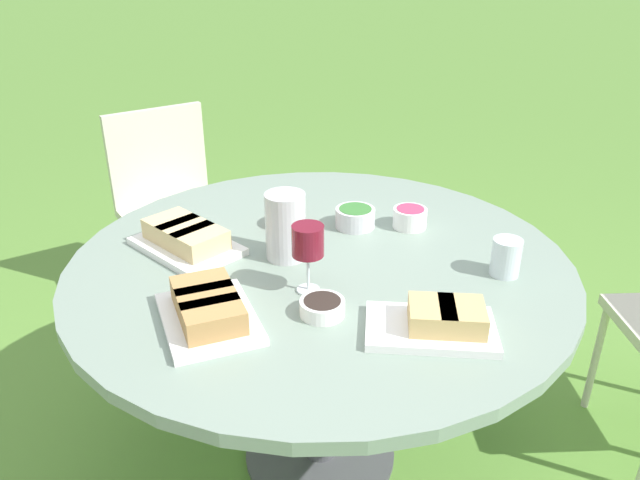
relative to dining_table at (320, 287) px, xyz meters
name	(u,v)px	position (x,y,z in m)	size (l,w,h in m)	color
ground_plane	(320,454)	(0.00, 0.00, -0.65)	(40.00, 40.00, 0.00)	#5B8C38
dining_table	(320,287)	(0.00, 0.00, 0.00)	(1.41, 1.41, 0.74)	#4C4C51
chair_near_left	(171,196)	(1.13, -0.38, -0.13)	(0.54, 0.55, 0.89)	beige
water_pitcher	(285,226)	(0.08, 0.05, 0.19)	(0.12, 0.11, 0.19)	silver
wine_glass	(308,243)	(-0.08, 0.16, 0.23)	(0.08, 0.08, 0.18)	silver
platter_bread_main	(186,238)	(0.34, 0.19, 0.13)	(0.33, 0.24, 0.08)	white
platter_charcuterie	(439,322)	(-0.44, 0.12, 0.12)	(0.35, 0.32, 0.07)	white
platter_sandwich_side	(208,309)	(0.01, 0.41, 0.13)	(0.35, 0.33, 0.08)	white
bowl_fries	(287,218)	(0.22, -0.12, 0.12)	(0.11, 0.11, 0.04)	#B74733
bowl_salad	(355,217)	(0.05, -0.24, 0.13)	(0.12, 0.12, 0.06)	silver
bowl_olives	(322,307)	(-0.18, 0.22, 0.11)	(0.11, 0.11, 0.04)	white
bowl_dip_red	(410,217)	(-0.09, -0.34, 0.13)	(0.11, 0.11, 0.06)	white
cup_water_near	(506,257)	(-0.44, -0.24, 0.14)	(0.08, 0.08, 0.10)	silver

